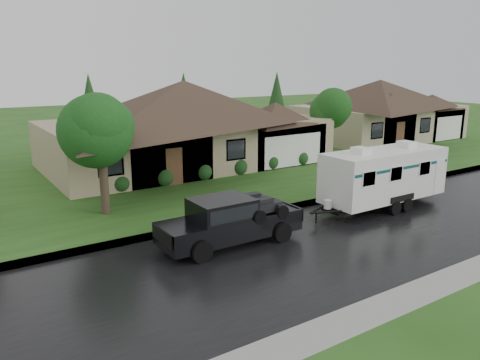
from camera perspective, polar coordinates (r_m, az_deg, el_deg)
name	(u,v)px	position (r m, az deg, el deg)	size (l,w,h in m)	color
ground	(294,228)	(20.13, 6.56, -5.82)	(140.00, 140.00, 0.00)	#244F18
road	(327,242)	(18.74, 10.51, -7.47)	(140.00, 8.00, 0.01)	black
curb	(263,213)	(21.78, 2.77, -3.99)	(140.00, 0.50, 0.15)	gray
lawn	(153,165)	(32.60, -10.54, 1.82)	(140.00, 26.00, 0.15)	#244F18
house_main	(190,113)	(31.98, -6.17, 8.12)	(19.44, 10.80, 6.90)	tan
house_neighbor	(382,103)	(45.10, 16.97, 8.92)	(15.12, 9.72, 6.45)	tan
tree_left_green	(100,131)	(21.44, -16.66, 5.74)	(3.30, 3.30, 5.46)	#382B1E
tree_right_green	(331,111)	(34.19, 11.02, 8.28)	(2.98, 2.98, 4.94)	#382B1E
shrub_row	(221,168)	(28.38, -2.33, 1.45)	(13.60, 1.00, 1.00)	#143814
pickup_truck	(228,220)	(17.90, -1.45, -4.85)	(5.63, 2.14, 1.88)	black
travel_trailer	(384,174)	(23.42, 17.15, 0.67)	(6.95, 2.44, 3.12)	white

